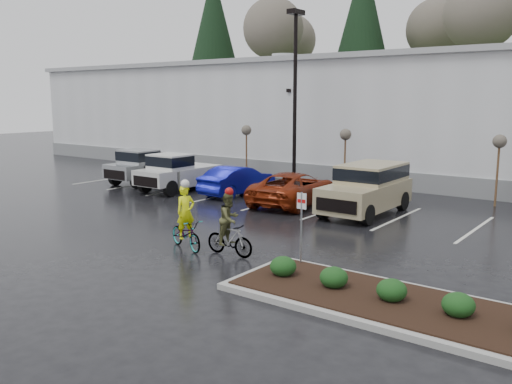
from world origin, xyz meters
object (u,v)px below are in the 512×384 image
Objects in this scene: sapling_west at (246,133)px; cyclist_olive at (229,231)px; pickup_silver at (151,166)px; car_red at (294,188)px; sapling_mid at (345,138)px; sapling_east at (499,145)px; fire_lane_sign at (301,220)px; pickup_white at (183,171)px; car_blue at (238,180)px; suv_tan at (365,190)px; cyclist_hivis at (186,227)px; lamppost at (295,80)px.

cyclist_olive is (9.36, -12.99, -1.94)m from sapling_west.
pickup_silver reaches higher than car_red.
sapling_mid and sapling_east have the same top height.
pickup_white is (-12.09, 7.69, -0.43)m from fire_lane_sign.
sapling_mid is 0.73× the size of car_blue.
car_red is (9.94, -0.48, -0.24)m from pickup_silver.
sapling_mid is 6.31m from suv_tan.
sapling_west reaches higher than pickup_white.
cyclist_hivis reaches higher than fire_lane_sign.
pickup_silver is 1.02× the size of suv_tan.
fire_lane_sign is 2.53m from cyclist_olive.
pickup_white is 12.46m from cyclist_olive.
fire_lane_sign reaches higher than cyclist_olive.
sapling_west is at bearing 86.74° from pickup_white.
lamppost is 1.77× the size of pickup_silver.
suv_tan is (10.33, 0.16, 0.05)m from pickup_white.
lamppost is 4.11× the size of cyclist_hivis.
fire_lane_sign is 14.34m from pickup_white.
fire_lane_sign is at bearing -32.47° from pickup_white.
cyclist_olive is at bearing -65.93° from lamppost.
cyclist_hivis reaches higher than car_red.
suv_tan is at bearing -2.11° from pickup_silver.
sapling_mid is 13.44m from cyclist_hivis.
lamppost is at bearing 123.46° from fire_lane_sign.
sapling_west is 0.63× the size of suv_tan.
car_red is at bearing -2.74° from pickup_silver.
sapling_west is 5.40m from pickup_white.
car_red is at bearing 179.67° from suv_tan.
sapling_mid reaches higher than cyclist_olive.
cyclist_olive reaches higher than car_blue.
sapling_east is (7.50, 0.00, 0.00)m from sapling_mid.
cyclist_hivis is (1.27, -8.30, -0.04)m from car_red.
car_blue is 0.83× the size of car_red.
cyclist_hivis is (11.20, -8.78, -0.28)m from pickup_silver.
lamppost is 7.58m from pickup_white.
lamppost is 9.46m from pickup_silver.
lamppost is 13.73m from cyclist_hivis.
fire_lane_sign is 0.98× the size of cyclist_hivis.
sapling_mid reaches higher than cyclist_hivis.
suv_tan is at bearing 3.55° from cyclist_hivis.
car_red is (-7.51, -4.93, -1.99)m from sapling_east.
sapling_west is 5.89m from pickup_silver.
lamppost reaches higher than cyclist_hivis.
lamppost is at bearing -158.20° from sapling_mid.
cyclist_hivis reaches higher than pickup_silver.
cyclist_hivis is at bearing 96.30° from cyclist_olive.
car_blue is (-1.08, -3.49, -4.96)m from lamppost.
fire_lane_sign is at bearing -77.33° from suv_tan.
pickup_white is (-6.79, -5.11, -1.75)m from sapling_mid.
sapling_east is 18.09m from pickup_silver.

